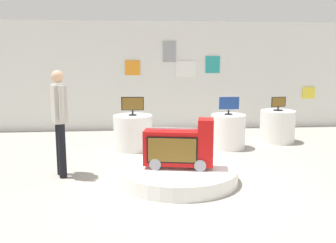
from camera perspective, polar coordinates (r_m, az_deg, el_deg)
ground_plane at (r=5.86m, az=4.40°, el=-9.74°), size 30.00×30.00×0.00m
back_wall_display at (r=10.26m, az=0.04°, el=6.92°), size 11.84×0.13×2.89m
main_display_pedestal at (r=6.02m, az=1.58°, el=-8.03°), size 1.88×1.88×0.23m
novelty_firetruck_tv at (r=5.90m, az=1.81°, el=-4.00°), size 1.13×0.55×0.79m
display_pedestal_left_rear at (r=8.05m, az=-5.34°, el=-1.65°), size 0.82×0.82×0.74m
tv_on_left_rear at (r=7.95m, az=-5.41°, el=2.55°), size 0.47×0.17×0.39m
display_pedestal_center_rear at (r=9.08m, az=16.27°, el=-0.70°), size 0.79×0.79×0.74m
tv_on_center_rear at (r=9.00m, az=16.43°, el=2.63°), size 0.36×0.22×0.32m
display_pedestal_right_rear at (r=8.22m, az=9.11°, el=-1.49°), size 0.74×0.74×0.74m
tv_on_right_rear at (r=8.12m, az=9.23°, el=2.63°), size 0.47×0.17×0.40m
shopper_browsing_near_truck at (r=6.33m, az=-16.19°, el=0.97°), size 0.32×0.53×1.75m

